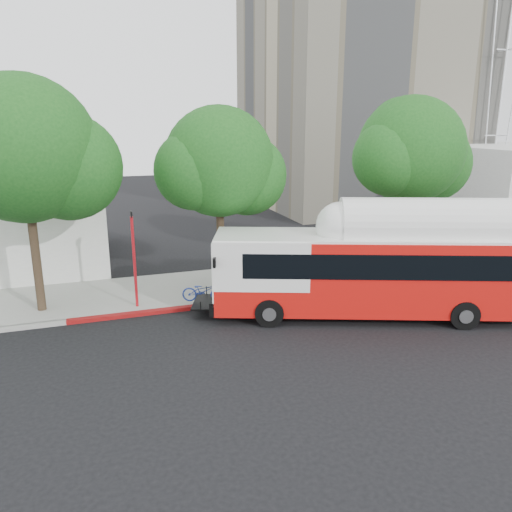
{
  "coord_description": "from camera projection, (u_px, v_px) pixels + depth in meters",
  "views": [
    {
      "loc": [
        -6.66,
        -16.23,
        7.92
      ],
      "look_at": [
        -0.24,
        3.0,
        2.4
      ],
      "focal_mm": 35.0,
      "sensor_mm": 36.0,
      "label": 1
    }
  ],
  "objects": [
    {
      "name": "curb_strip",
      "position": [
        255.0,
        300.0,
        22.51
      ],
      "size": [
        60.0,
        0.3,
        0.15
      ],
      "primitive_type": "cube",
      "color": "gray",
      "rests_on": "ground"
    },
    {
      "name": "street_tree_left",
      "position": [
        37.0,
        155.0,
        19.71
      ],
      "size": [
        6.67,
        5.8,
        9.74
      ],
      "color": "#2D2116",
      "rests_on": "ground"
    },
    {
      "name": "apartment_tower",
      "position": [
        359.0,
        10.0,
        45.47
      ],
      "size": [
        18.0,
        18.0,
        37.0
      ],
      "color": "tan",
      "rests_on": "ground"
    },
    {
      "name": "street_tree_right",
      "position": [
        417.0,
        154.0,
        25.57
      ],
      "size": [
        6.21,
        5.4,
        9.18
      ],
      "color": "#2D2116",
      "rests_on": "ground"
    },
    {
      "name": "sidewalk",
      "position": [
        238.0,
        283.0,
        24.89
      ],
      "size": [
        60.0,
        5.0,
        0.15
      ],
      "primitive_type": "cube",
      "color": "gray",
      "rests_on": "ground"
    },
    {
      "name": "transit_bus",
      "position": [
        371.0,
        273.0,
        20.45
      ],
      "size": [
        13.5,
        6.89,
        4.0
      ],
      "rotation": [
        0.0,
        0.0,
        -0.35
      ],
      "color": "red",
      "rests_on": "ground"
    },
    {
      "name": "red_curb_segment",
      "position": [
        189.0,
        308.0,
        21.6
      ],
      "size": [
        10.0,
        0.32,
        0.16
      ],
      "primitive_type": "cube",
      "color": "maroon",
      "rests_on": "ground"
    },
    {
      "name": "signal_pole",
      "position": [
        134.0,
        260.0,
        21.06
      ],
      "size": [
        0.12,
        0.41,
        4.32
      ],
      "color": "red",
      "rests_on": "ground"
    },
    {
      "name": "street_tree_mid",
      "position": [
        227.0,
        166.0,
        22.78
      ],
      "size": [
        5.75,
        5.0,
        8.62
      ],
      "color": "#2D2116",
      "rests_on": "ground"
    },
    {
      "name": "ground",
      "position": [
        287.0,
        336.0,
        18.97
      ],
      "size": [
        120.0,
        120.0,
        0.0
      ],
      "primitive_type": "plane",
      "color": "black",
      "rests_on": "ground"
    }
  ]
}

